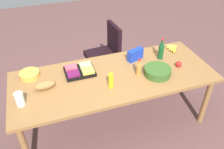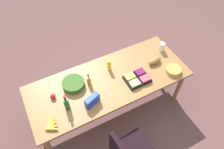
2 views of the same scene
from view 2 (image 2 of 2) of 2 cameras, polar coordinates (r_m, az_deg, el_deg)
ground_plane at (r=3.83m, az=-0.73°, el=-8.73°), size 10.00×10.00×0.00m
conference_table at (r=3.23m, az=-0.85°, el=-2.32°), size 2.46×0.98×0.79m
mustard_bottle at (r=3.24m, az=-0.76°, el=2.55°), size 0.06×0.06×0.19m
salad_bowl at (r=3.12m, az=-10.37°, el=-2.55°), size 0.34×0.34×0.09m
apple_red at (r=3.07m, az=-15.72°, el=-5.74°), size 0.08×0.08×0.08m
fruit_platter at (r=3.18m, az=6.84°, el=-1.05°), size 0.36×0.28×0.07m
chip_bowl at (r=3.39m, az=16.28°, el=1.18°), size 0.29×0.29×0.07m
bread_loaf at (r=3.43m, az=11.49°, el=3.70°), size 0.25×0.13×0.10m
banana_bunch at (r=2.87m, az=-16.24°, el=-13.07°), size 0.18×0.24×0.04m
dressing_bottle at (r=3.08m, az=-6.27°, el=-1.61°), size 0.07×0.07×0.22m
chip_bag_blue at (r=2.90m, az=-5.38°, el=-6.92°), size 0.23×0.15×0.15m
wine_bottle at (r=2.87m, az=-12.19°, el=-7.73°), size 0.08×0.08×0.29m
mayo_jar at (r=3.64m, az=13.33°, el=7.31°), size 0.11×0.11×0.15m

